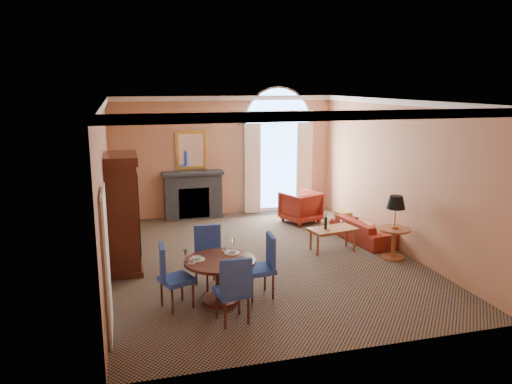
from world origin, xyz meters
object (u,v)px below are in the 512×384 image
object	(u,v)px
dining_table	(220,271)
side_table	(395,220)
sofa	(363,230)
coffee_table	(333,230)
armoire	(122,215)
armchair	(301,207)

from	to	relation	value
dining_table	side_table	bearing A→B (deg)	16.44
sofa	coffee_table	xyz separation A→B (m)	(-0.97, -0.48, 0.21)
side_table	armoire	bearing A→B (deg)	171.08
sofa	side_table	size ratio (longest dim) A/B	1.34
dining_table	armoire	bearing A→B (deg)	127.08
sofa	dining_table	bearing A→B (deg)	113.92
armoire	coffee_table	bearing A→B (deg)	-1.06
dining_table	coffee_table	world-z (taller)	dining_table
armchair	side_table	size ratio (longest dim) A/B	0.68
dining_table	sofa	size ratio (longest dim) A/B	0.67
sofa	coffee_table	bearing A→B (deg)	108.11
armoire	sofa	size ratio (longest dim) A/B	1.29
dining_table	armchair	bearing A→B (deg)	55.07
side_table	sofa	bearing A→B (deg)	92.33
armchair	coffee_table	xyz separation A→B (m)	(-0.14, -2.35, 0.06)
armchair	side_table	bearing A→B (deg)	85.55
sofa	armoire	bearing A→B (deg)	86.24
armchair	side_table	distance (m)	3.26
coffee_table	side_table	distance (m)	1.32
dining_table	coffee_table	bearing A→B (deg)	33.83
armchair	coffee_table	size ratio (longest dim) A/B	0.82
dining_table	sofa	world-z (taller)	dining_table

